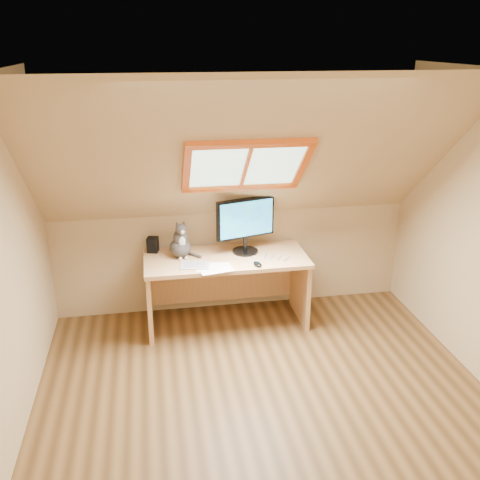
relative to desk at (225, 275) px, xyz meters
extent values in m
plane|color=brown|center=(0.12, -1.45, -0.47)|extent=(3.50, 3.50, 0.00)
cube|color=tan|center=(0.12, -3.20, 0.73)|extent=(3.50, 0.02, 2.40)
cube|color=tan|center=(0.12, 0.30, 0.03)|extent=(3.50, 0.02, 1.00)
cube|color=silver|center=(0.12, -2.22, 1.93)|extent=(3.50, 1.95, 0.02)
cube|color=tan|center=(0.12, -0.47, 1.23)|extent=(3.50, 1.56, 1.41)
cube|color=#B2E0CC|center=(0.12, -0.39, 1.16)|extent=(0.90, 0.53, 0.48)
cube|color=#DC5814|center=(0.12, -0.39, 1.16)|extent=(1.02, 0.64, 0.59)
cube|color=#E2A56B|center=(0.00, -0.07, 0.20)|extent=(1.51, 0.66, 0.04)
cube|color=#E2A56B|center=(-0.73, -0.07, -0.15)|extent=(0.04, 0.60, 0.65)
cube|color=#E2A56B|center=(0.73, -0.07, -0.15)|extent=(0.04, 0.60, 0.65)
cube|color=#E2A56B|center=(0.00, 0.23, -0.15)|extent=(1.41, 0.03, 0.46)
cylinder|color=black|center=(0.20, 0.02, 0.23)|extent=(0.24, 0.24, 0.02)
cylinder|color=black|center=(0.20, 0.02, 0.30)|extent=(0.04, 0.04, 0.13)
cube|color=black|center=(0.20, 0.02, 0.56)|extent=(0.56, 0.20, 0.37)
cube|color=#1737C3|center=(0.21, -0.01, 0.56)|extent=(0.51, 0.15, 0.33)
ellipsoid|color=#443E3C|center=(-0.42, 0.03, 0.30)|extent=(0.24, 0.27, 0.17)
ellipsoid|color=#443E3C|center=(-0.41, 0.02, 0.40)|extent=(0.15, 0.15, 0.18)
ellipsoid|color=silver|center=(-0.40, -0.04, 0.38)|extent=(0.07, 0.05, 0.11)
ellipsoid|color=#443E3C|center=(-0.40, -0.02, 0.50)|extent=(0.12, 0.11, 0.10)
sphere|color=silver|center=(-0.39, -0.07, 0.49)|extent=(0.04, 0.04, 0.04)
cone|color=#443E3C|center=(-0.44, -0.01, 0.55)|extent=(0.06, 0.05, 0.06)
cone|color=#443E3C|center=(-0.38, 0.00, 0.55)|extent=(0.06, 0.06, 0.06)
cube|color=black|center=(-0.67, 0.18, 0.29)|extent=(0.12, 0.12, 0.14)
cube|color=#B2B2B7|center=(-0.31, -0.23, 0.22)|extent=(0.29, 0.23, 0.01)
ellipsoid|color=black|center=(0.25, -0.32, 0.23)|extent=(0.09, 0.12, 0.03)
cube|color=white|center=(-0.19, -0.33, 0.22)|extent=(0.33, 0.27, 0.00)
cube|color=white|center=(-0.19, -0.33, 0.22)|extent=(0.32, 0.24, 0.00)
camera|label=1|loc=(-0.66, -4.61, 2.12)|focal=40.00mm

